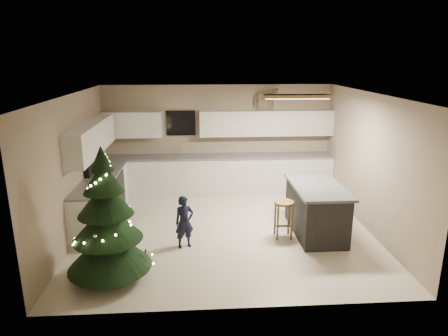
{
  "coord_description": "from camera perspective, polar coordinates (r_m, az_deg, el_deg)",
  "views": [
    {
      "loc": [
        -0.5,
        -7.1,
        3.25
      ],
      "look_at": [
        0.0,
        0.35,
        1.15
      ],
      "focal_mm": 32.0,
      "sensor_mm": 36.0,
      "label": 1
    }
  ],
  "objects": [
    {
      "name": "christmas_tree",
      "position": [
        6.15,
        -16.35,
        -7.97
      ],
      "size": [
        1.29,
        1.24,
        2.06
      ],
      "rotation": [
        0.0,
        0.0,
        0.18
      ],
      "color": "#3F2816",
      "rests_on": "ground_plane"
    },
    {
      "name": "rocking_horse",
      "position": [
        9.61,
        5.95,
        9.87
      ],
      "size": [
        0.69,
        0.46,
        0.55
      ],
      "rotation": [
        0.0,
        0.0,
        1.26
      ],
      "color": "brown",
      "rests_on": "cabinetry"
    },
    {
      "name": "toddler",
      "position": [
        7.03,
        -5.68,
        -7.69
      ],
      "size": [
        0.4,
        0.33,
        0.93
      ],
      "primitive_type": "imported",
      "rotation": [
        0.0,
        0.0,
        0.36
      ],
      "color": "black",
      "rests_on": "ground_plane"
    },
    {
      "name": "cabinetry",
      "position": [
        9.11,
        -6.27,
        -0.27
      ],
      "size": [
        5.5,
        3.2,
        2.0
      ],
      "color": "silver",
      "rests_on": "ground_plane"
    },
    {
      "name": "ground_plane",
      "position": [
        7.83,
        0.17,
        -8.83
      ],
      "size": [
        5.5,
        5.5,
        0.0
      ],
      "primitive_type": "plane",
      "color": "beige"
    },
    {
      "name": "island",
      "position": [
        7.74,
        12.99,
        -5.7
      ],
      "size": [
        0.9,
        1.7,
        0.95
      ],
      "color": "black",
      "rests_on": "ground_plane"
    },
    {
      "name": "bar_stool",
      "position": [
        7.42,
        8.53,
        -6.0
      ],
      "size": [
        0.37,
        0.37,
        0.7
      ],
      "rotation": [
        0.0,
        0.0,
        0.4
      ],
      "color": "brown",
      "rests_on": "ground_plane"
    },
    {
      "name": "room_shell",
      "position": [
        7.28,
        0.36,
        3.81
      ],
      "size": [
        5.52,
        5.02,
        2.61
      ],
      "color": "gray",
      "rests_on": "ground_plane"
    }
  ]
}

